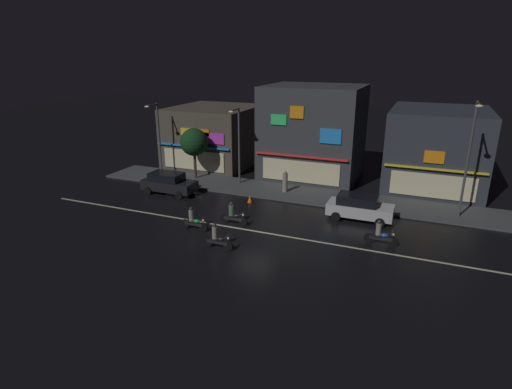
{
  "coord_description": "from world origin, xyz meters",
  "views": [
    {
      "loc": [
        9.38,
        -22.17,
        10.66
      ],
      "look_at": [
        -0.66,
        1.99,
        1.71
      ],
      "focal_mm": 29.27,
      "sensor_mm": 36.0,
      "label": 1
    }
  ],
  "objects_px": {
    "streetlamp_east": "(469,152)",
    "motorcycle_trailing_far": "(217,238)",
    "streetlamp_west": "(157,133)",
    "streetlamp_mid": "(238,139)",
    "parked_car_trailing": "(169,183)",
    "motorcycle_following": "(193,220)",
    "motorcycle_opposite_lane": "(233,215)",
    "pedestrian_on_sidewalk": "(285,182)",
    "motorcycle_lead": "(380,234)",
    "parked_car_near_kerb": "(359,207)",
    "traffic_cone": "(250,199)"
  },
  "relations": [
    {
      "from": "parked_car_near_kerb",
      "to": "motorcycle_trailing_far",
      "type": "xyz_separation_m",
      "value": [
        -6.76,
        -7.6,
        -0.24
      ]
    },
    {
      "from": "parked_car_near_kerb",
      "to": "parked_car_trailing",
      "type": "distance_m",
      "value": 14.87
    },
    {
      "from": "streetlamp_west",
      "to": "motorcycle_opposite_lane",
      "type": "xyz_separation_m",
      "value": [
        11.03,
        -7.76,
        -3.31
      ]
    },
    {
      "from": "streetlamp_west",
      "to": "motorcycle_opposite_lane",
      "type": "bearing_deg",
      "value": -35.11
    },
    {
      "from": "parked_car_near_kerb",
      "to": "traffic_cone",
      "type": "xyz_separation_m",
      "value": [
        -8.08,
        0.24,
        -0.59
      ]
    },
    {
      "from": "parked_car_near_kerb",
      "to": "motorcycle_opposite_lane",
      "type": "distance_m",
      "value": 8.48
    },
    {
      "from": "motorcycle_lead",
      "to": "motorcycle_opposite_lane",
      "type": "relative_size",
      "value": 1.0
    },
    {
      "from": "motorcycle_following",
      "to": "motorcycle_trailing_far",
      "type": "xyz_separation_m",
      "value": [
        2.61,
        -1.78,
        0.0
      ]
    },
    {
      "from": "motorcycle_trailing_far",
      "to": "streetlamp_mid",
      "type": "bearing_deg",
      "value": -72.56
    },
    {
      "from": "streetlamp_mid",
      "to": "motorcycle_opposite_lane",
      "type": "relative_size",
      "value": 3.32
    },
    {
      "from": "streetlamp_east",
      "to": "motorcycle_trailing_far",
      "type": "xyz_separation_m",
      "value": [
        -12.98,
        -10.17,
        -4.0
      ]
    },
    {
      "from": "parked_car_near_kerb",
      "to": "motorcycle_lead",
      "type": "bearing_deg",
      "value": 116.83
    },
    {
      "from": "streetlamp_east",
      "to": "streetlamp_west",
      "type": "bearing_deg",
      "value": 177.35
    },
    {
      "from": "motorcycle_following",
      "to": "motorcycle_lead",
      "type": "bearing_deg",
      "value": -172.54
    },
    {
      "from": "pedestrian_on_sidewalk",
      "to": "motorcycle_trailing_far",
      "type": "bearing_deg",
      "value": -58.63
    },
    {
      "from": "streetlamp_west",
      "to": "parked_car_near_kerb",
      "type": "distance_m",
      "value": 19.1
    },
    {
      "from": "streetlamp_west",
      "to": "streetlamp_mid",
      "type": "height_order",
      "value": "streetlamp_west"
    },
    {
      "from": "streetlamp_east",
      "to": "traffic_cone",
      "type": "xyz_separation_m",
      "value": [
        -14.3,
        -2.33,
        -4.36
      ]
    },
    {
      "from": "motorcycle_opposite_lane",
      "to": "traffic_cone",
      "type": "relative_size",
      "value": 3.45
    },
    {
      "from": "streetlamp_mid",
      "to": "streetlamp_east",
      "type": "xyz_separation_m",
      "value": [
        16.91,
        -1.26,
        0.71
      ]
    },
    {
      "from": "parked_car_trailing",
      "to": "traffic_cone",
      "type": "distance_m",
      "value": 6.84
    },
    {
      "from": "pedestrian_on_sidewalk",
      "to": "motorcycle_following",
      "type": "xyz_separation_m",
      "value": [
        -3.02,
        -9.07,
        -0.3
      ]
    },
    {
      "from": "parked_car_trailing",
      "to": "traffic_cone",
      "type": "height_order",
      "value": "parked_car_trailing"
    },
    {
      "from": "streetlamp_east",
      "to": "parked_car_trailing",
      "type": "height_order",
      "value": "streetlamp_east"
    },
    {
      "from": "streetlamp_mid",
      "to": "motorcycle_opposite_lane",
      "type": "height_order",
      "value": "streetlamp_mid"
    },
    {
      "from": "streetlamp_east",
      "to": "parked_car_near_kerb",
      "type": "distance_m",
      "value": 7.71
    },
    {
      "from": "parked_car_near_kerb",
      "to": "motorcycle_trailing_far",
      "type": "relative_size",
      "value": 2.26
    },
    {
      "from": "streetlamp_west",
      "to": "streetlamp_east",
      "type": "distance_m",
      "value": 24.73
    },
    {
      "from": "motorcycle_trailing_far",
      "to": "parked_car_trailing",
      "type": "bearing_deg",
      "value": -43.63
    },
    {
      "from": "motorcycle_following",
      "to": "motorcycle_opposite_lane",
      "type": "relative_size",
      "value": 1.0
    },
    {
      "from": "motorcycle_opposite_lane",
      "to": "pedestrian_on_sidewalk",
      "type": "bearing_deg",
      "value": 88.3
    },
    {
      "from": "streetlamp_mid",
      "to": "streetlamp_west",
      "type": "bearing_deg",
      "value": -179.09
    },
    {
      "from": "motorcycle_trailing_far",
      "to": "traffic_cone",
      "type": "distance_m",
      "value": 7.95
    },
    {
      "from": "streetlamp_west",
      "to": "parked_car_trailing",
      "type": "xyz_separation_m",
      "value": [
        3.61,
        -3.98,
        -3.08
      ]
    },
    {
      "from": "streetlamp_west",
      "to": "motorcycle_lead",
      "type": "xyz_separation_m",
      "value": [
        20.25,
        -7.21,
        -3.31
      ]
    },
    {
      "from": "streetlamp_east",
      "to": "motorcycle_opposite_lane",
      "type": "bearing_deg",
      "value": -154.16
    },
    {
      "from": "motorcycle_following",
      "to": "traffic_cone",
      "type": "relative_size",
      "value": 3.45
    },
    {
      "from": "parked_car_trailing",
      "to": "motorcycle_following",
      "type": "bearing_deg",
      "value": -45.21
    },
    {
      "from": "motorcycle_opposite_lane",
      "to": "streetlamp_west",
      "type": "bearing_deg",
      "value": 151.75
    },
    {
      "from": "streetlamp_mid",
      "to": "parked_car_near_kerb",
      "type": "distance_m",
      "value": 11.76
    },
    {
      "from": "streetlamp_west",
      "to": "streetlamp_mid",
      "type": "distance_m",
      "value": 7.78
    },
    {
      "from": "traffic_cone",
      "to": "motorcycle_opposite_lane",
      "type": "bearing_deg",
      "value": -81.56
    },
    {
      "from": "parked_car_trailing",
      "to": "motorcycle_trailing_far",
      "type": "xyz_separation_m",
      "value": [
        8.11,
        -7.32,
        -0.24
      ]
    },
    {
      "from": "streetlamp_west",
      "to": "pedestrian_on_sidewalk",
      "type": "distance_m",
      "value": 12.51
    },
    {
      "from": "pedestrian_on_sidewalk",
      "to": "motorcycle_opposite_lane",
      "type": "distance_m",
      "value": 7.39
    },
    {
      "from": "streetlamp_east",
      "to": "parked_car_near_kerb",
      "type": "relative_size",
      "value": 1.79
    },
    {
      "from": "streetlamp_mid",
      "to": "motorcycle_trailing_far",
      "type": "xyz_separation_m",
      "value": [
        3.93,
        -11.43,
        -3.29
      ]
    },
    {
      "from": "motorcycle_opposite_lane",
      "to": "traffic_cone",
      "type": "xyz_separation_m",
      "value": [
        -0.64,
        4.28,
        -0.36
      ]
    },
    {
      "from": "parked_car_near_kerb",
      "to": "motorcycle_trailing_far",
      "type": "distance_m",
      "value": 10.17
    },
    {
      "from": "motorcycle_lead",
      "to": "motorcycle_trailing_far",
      "type": "relative_size",
      "value": 1.0
    }
  ]
}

